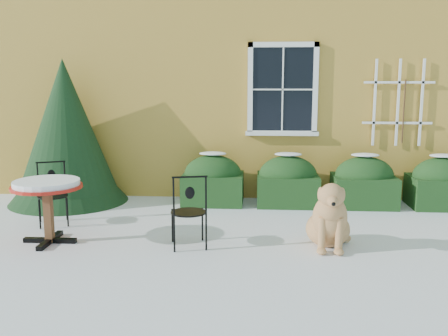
# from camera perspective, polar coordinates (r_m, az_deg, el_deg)

# --- Properties ---
(ground) EXTENTS (80.00, 80.00, 0.00)m
(ground) POSITION_cam_1_polar(r_m,az_deg,el_deg) (6.35, -0.63, -9.59)
(ground) COLOR white
(ground) RESTS_ON ground
(house) EXTENTS (12.40, 8.40, 6.40)m
(house) POSITION_cam_1_polar(r_m,az_deg,el_deg) (13.02, 1.87, 14.70)
(house) COLOR gold
(house) RESTS_ON ground
(hedge_row) EXTENTS (4.95, 0.80, 0.91)m
(hedge_row) POSITION_cam_1_polar(r_m,az_deg,el_deg) (8.76, 11.54, -1.61)
(hedge_row) COLOR black
(hedge_row) RESTS_ON ground
(evergreen_shrub) EXTENTS (2.07, 2.07, 2.51)m
(evergreen_shrub) POSITION_cam_1_polar(r_m,az_deg,el_deg) (9.18, -17.54, 2.49)
(evergreen_shrub) COLOR black
(evergreen_shrub) RESTS_ON ground
(bistro_table) EXTENTS (0.91, 0.91, 0.84)m
(bistro_table) POSITION_cam_1_polar(r_m,az_deg,el_deg) (6.92, -19.57, -2.48)
(bistro_table) COLOR black
(bistro_table) RESTS_ON ground
(patio_chair_near) EXTENTS (0.52, 0.51, 0.97)m
(patio_chair_near) POSITION_cam_1_polar(r_m,az_deg,el_deg) (6.41, -4.03, -4.90)
(patio_chair_near) COLOR black
(patio_chair_near) RESTS_ON ground
(patio_chair_far) EXTENTS (0.54, 0.54, 0.93)m
(patio_chair_far) POSITION_cam_1_polar(r_m,az_deg,el_deg) (7.88, -19.01, -2.77)
(patio_chair_far) COLOR black
(patio_chair_far) RESTS_ON ground
(dog) EXTENTS (0.62, 1.01, 0.91)m
(dog) POSITION_cam_1_polar(r_m,az_deg,el_deg) (6.54, 11.94, -5.87)
(dog) COLOR tan
(dog) RESTS_ON ground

